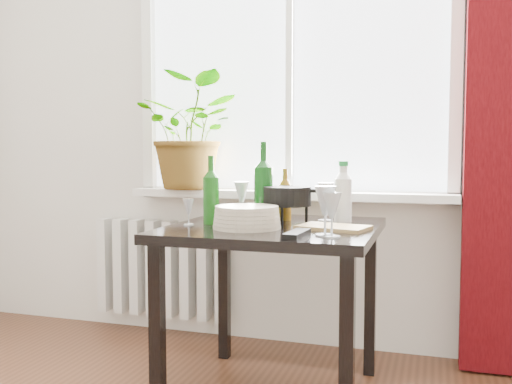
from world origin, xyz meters
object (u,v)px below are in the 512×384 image
(wineglass_back_center, at_px, (326,201))
(plate_stack, at_px, (247,218))
(fondue_pot, at_px, (287,205))
(tv_remote, at_px, (297,234))
(table, at_px, (274,247))
(potted_plant, at_px, (192,132))
(wine_bottle_right, at_px, (263,181))
(wineglass_front_left, at_px, (189,212))
(wine_bottle_left, at_px, (211,190))
(wineglass_front_right, at_px, (325,210))
(radiator, at_px, (162,268))
(wineglass_back_left, at_px, (242,199))
(bottle_amber, at_px, (285,194))
(wineglass_far_right, at_px, (332,214))
(cutting_board, at_px, (333,227))
(cleaning_bottle, at_px, (343,192))

(wineglass_back_center, height_order, plate_stack, wineglass_back_center)
(fondue_pot, bearing_deg, wineglass_back_center, 46.83)
(tv_remote, bearing_deg, table, 123.03)
(potted_plant, xyz_separation_m, plate_stack, (0.55, -0.70, -0.37))
(wine_bottle_right, xyz_separation_m, wineglass_front_left, (-0.26, -0.22, -0.12))
(wineglass_front_left, relative_size, fondue_pot, 0.48)
(wine_bottle_left, xyz_separation_m, wineglass_front_right, (0.53, -0.21, -0.05))
(potted_plant, relative_size, plate_stack, 2.25)
(radiator, bearing_deg, wine_bottle_right, -34.31)
(wine_bottle_right, distance_m, wineglass_back_left, 0.20)
(table, distance_m, bottle_amber, 0.28)
(wineglass_front_left, bearing_deg, tv_remote, -18.57)
(wineglass_front_right, xyz_separation_m, plate_stack, (-0.34, 0.11, -0.05))
(wineglass_back_center, bearing_deg, plate_stack, -127.56)
(potted_plant, xyz_separation_m, fondue_pot, (0.66, -0.50, -0.34))
(wineglass_far_right, relative_size, cutting_board, 0.62)
(wine_bottle_left, relative_size, bottle_amber, 1.25)
(bottle_amber, xyz_separation_m, wineglass_far_right, (0.29, -0.46, -0.03))
(radiator, distance_m, potted_plant, 0.81)
(plate_stack, bearing_deg, cutting_board, 13.39)
(wineglass_front_left, bearing_deg, wineglass_front_right, -11.65)
(bottle_amber, relative_size, wineglass_far_right, 1.40)
(cutting_board, bearing_deg, bottle_amber, 137.86)
(wine_bottle_left, distance_m, cleaning_bottle, 0.58)
(potted_plant, bearing_deg, radiator, 165.31)
(bottle_amber, height_order, wineglass_front_left, bottle_amber)
(wineglass_back_center, bearing_deg, wineglass_far_right, -76.81)
(cleaning_bottle, distance_m, fondue_pot, 0.26)
(wine_bottle_right, height_order, bottle_amber, wine_bottle_right)
(radiator, xyz_separation_m, wineglass_front_right, (1.11, -0.87, 0.45))
(wine_bottle_right, bearing_deg, fondue_pot, -14.54)
(wine_bottle_left, bearing_deg, wineglass_back_left, 78.87)
(wineglass_front_left, distance_m, fondue_pot, 0.42)
(wine_bottle_left, height_order, bottle_amber, wine_bottle_left)
(wine_bottle_right, xyz_separation_m, wineglass_back_left, (-0.14, 0.11, -0.09))
(table, bearing_deg, wineglass_front_right, -42.99)
(wineglass_front_right, xyz_separation_m, wineglass_far_right, (0.03, -0.03, -0.01))
(radiator, height_order, cleaning_bottle, cleaning_bottle)
(wineglass_front_right, xyz_separation_m, tv_remote, (-0.09, -0.05, -0.08))
(potted_plant, relative_size, fondue_pot, 2.63)
(table, height_order, wineglass_far_right, wineglass_far_right)
(potted_plant, height_order, wineglass_back_left, potted_plant)
(fondue_pot, distance_m, tv_remote, 0.39)
(table, height_order, potted_plant, potted_plant)
(wineglass_front_left, bearing_deg, wine_bottle_right, 40.78)
(wineglass_back_left, height_order, wineglass_front_left, wineglass_back_left)
(bottle_amber, bearing_deg, wineglass_back_left, 171.19)
(fondue_pot, bearing_deg, table, -111.30)
(wine_bottle_left, height_order, plate_stack, wine_bottle_left)
(wine_bottle_right, relative_size, wineglass_back_center, 2.03)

